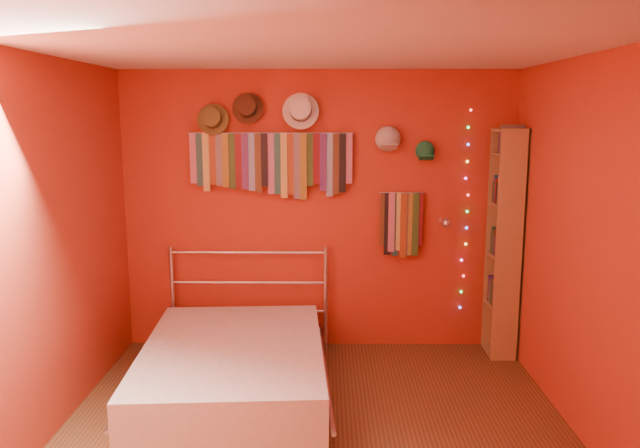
{
  "coord_description": "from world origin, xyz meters",
  "views": [
    {
      "loc": [
        0.07,
        -3.79,
        2.13
      ],
      "look_at": [
        0.02,
        0.9,
        1.29
      ],
      "focal_mm": 35.0,
      "sensor_mm": 36.0,
      "label": 1
    }
  ],
  "objects_px": {
    "reading_lamp": "(445,223)",
    "bed": "(234,368)",
    "bookshelf": "(509,242)",
    "tie_rack": "(272,161)"
  },
  "relations": [
    {
      "from": "tie_rack",
      "to": "bookshelf",
      "type": "xyz_separation_m",
      "value": [
        2.06,
        -0.15,
        -0.69
      ]
    },
    {
      "from": "tie_rack",
      "to": "reading_lamp",
      "type": "bearing_deg",
      "value": -6.38
    },
    {
      "from": "tie_rack",
      "to": "bed",
      "type": "distance_m",
      "value": 1.82
    },
    {
      "from": "bookshelf",
      "to": "bed",
      "type": "relative_size",
      "value": 1.0
    },
    {
      "from": "bookshelf",
      "to": "bed",
      "type": "xyz_separation_m",
      "value": [
        -2.29,
        -0.87,
        -0.8
      ]
    },
    {
      "from": "reading_lamp",
      "to": "tie_rack",
      "type": "bearing_deg",
      "value": 173.62
    },
    {
      "from": "bookshelf",
      "to": "tie_rack",
      "type": "bearing_deg",
      "value": 175.71
    },
    {
      "from": "tie_rack",
      "to": "reading_lamp",
      "type": "relative_size",
      "value": 4.81
    },
    {
      "from": "bed",
      "to": "bookshelf",
      "type": "bearing_deg",
      "value": 17.39
    },
    {
      "from": "reading_lamp",
      "to": "bed",
      "type": "xyz_separation_m",
      "value": [
        -1.73,
        -0.86,
        -0.97
      ]
    }
  ]
}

